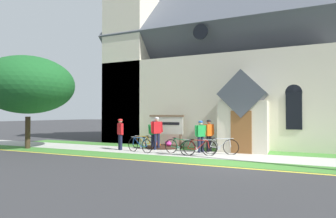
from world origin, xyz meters
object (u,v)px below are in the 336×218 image
Objects in this scene: bicycle_black at (198,148)px; bicycle_blue at (143,142)px; cyclist_in_red_jersey at (209,133)px; church_sign at (166,126)px; cyclist_in_white_jersey at (154,132)px; bicycle_silver at (140,145)px; bicycle_green at (220,146)px; bicycle_yellow at (180,146)px; cyclist_in_blue_jersey at (120,132)px; cyclist_in_orange_jersey at (201,134)px; cyclist_in_green_jersey at (157,130)px; verge_sapling at (28,85)px.

bicycle_black reaches higher than bicycle_blue.
cyclist_in_red_jersey is at bearing 85.76° from bicycle_black.
church_sign is 1.39× the size of cyclist_in_white_jersey.
bicycle_silver is 4.03m from bicycle_green.
bicycle_black is at bearing -15.45° from bicycle_yellow.
cyclist_in_blue_jersey reaches higher than cyclist_in_orange_jersey.
cyclist_in_blue_jersey is (-4.59, -1.20, 0.02)m from cyclist_in_red_jersey.
cyclist_in_green_jersey is (0.36, 1.22, 0.69)m from bicycle_silver.
cyclist_in_white_jersey is at bearing 22.86° from verge_sapling.
verge_sapling reaches higher than church_sign.
cyclist_in_blue_jersey reaches higher than cyclist_in_white_jersey.
bicycle_black is 0.93× the size of bicycle_green.
bicycle_black is at bearing -134.04° from bicycle_green.
bicycle_blue is 1.05m from cyclist_in_green_jersey.
bicycle_black is 3.48m from cyclist_in_white_jersey.
cyclist_in_blue_jersey is at bearing 16.48° from verge_sapling.
verge_sapling is (-6.57, -1.19, 3.21)m from bicycle_silver.
bicycle_green is 1.10× the size of cyclist_in_white_jersey.
bicycle_black is at bearing -78.91° from cyclist_in_orange_jersey.
verge_sapling is (-6.57, -2.77, 2.67)m from cyclist_in_white_jersey.
cyclist_in_white_jersey is at bearing 153.37° from bicycle_black.
cyclist_in_orange_jersey reaches higher than bicycle_silver.
church_sign reaches higher than bicycle_green.
cyclist_in_orange_jersey is (2.87, 1.13, 0.56)m from bicycle_silver.
bicycle_silver is at bearing -90.24° from cyclist_in_white_jersey.
cyclist_in_white_jersey is at bearing 134.50° from cyclist_in_green_jersey.
bicycle_black is 1.61m from cyclist_in_red_jersey.
church_sign is 1.84m from bicycle_blue.
bicycle_silver is 1.67m from cyclist_in_white_jersey.
verge_sapling reaches higher than bicycle_green.
bicycle_black is 4.53m from cyclist_in_blue_jersey.
bicycle_black is (3.08, 0.04, 0.01)m from bicycle_silver.
cyclist_in_white_jersey reaches higher than bicycle_green.
bicycle_blue is at bearing 162.65° from bicycle_black.
verge_sapling is at bearing -170.04° from bicycle_yellow.
bicycle_silver is 3.13m from cyclist_in_orange_jersey.
cyclist_in_red_jersey is 2.85m from cyclist_in_green_jersey.
church_sign is 1.28× the size of bicycle_yellow.
bicycle_yellow is 9.32m from verge_sapling.
bicycle_black is at bearing 0.79° from bicycle_silver.
bicycle_green is at bearing -24.68° from church_sign.
verge_sapling is (-6.92, -3.74, 2.32)m from church_sign.
bicycle_yellow is at bearing -162.63° from bicycle_green.
bicycle_blue is 0.82m from cyclist_in_white_jersey.
bicycle_silver is 1.45m from cyclist_in_green_jersey.
bicycle_yellow is at bearing -52.63° from church_sign.
verge_sapling is at bearing -172.74° from bicycle_black.
bicycle_green is 4.01m from cyclist_in_white_jersey.
cyclist_in_green_jersey reaches higher than bicycle_silver.
cyclist_in_orange_jersey is 10.07m from verge_sapling.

